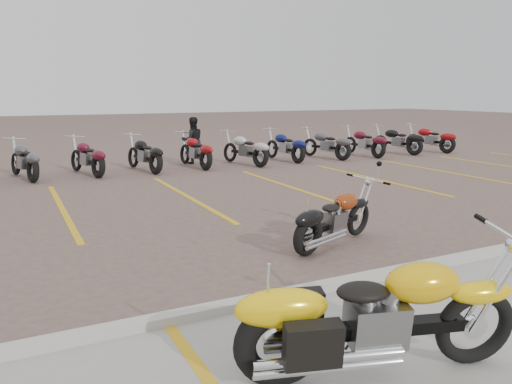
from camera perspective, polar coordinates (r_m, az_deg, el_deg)
ground at (r=7.92m, az=1.78°, el=-5.89°), size 100.00×100.00×0.00m
curb at (r=6.32m, az=10.59°, el=-10.08°), size 60.00×0.18×0.12m
parking_stripes at (r=11.49m, az=-7.77°, el=-0.55°), size 38.00×5.50×0.01m
yellow_cruiser at (r=4.36m, az=13.09°, el=-14.03°), size 2.39×0.84×1.01m
flame_cruiser at (r=7.77m, az=8.62°, el=-3.30°), size 1.87×0.80×0.81m
person_b at (r=16.83m, az=-7.25°, el=5.87°), size 0.79×0.64×1.54m
bg_bike_row at (r=15.61m, az=-9.82°, el=4.55°), size 22.40×2.08×1.10m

